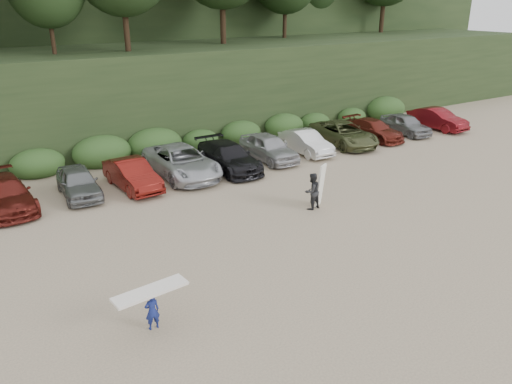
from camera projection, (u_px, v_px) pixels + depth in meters
ground at (265, 255)px, 18.91m from camera, size 120.00×120.00×0.00m
parked_cars at (200, 160)px, 27.65m from camera, size 39.96×6.04×1.63m
child_surfer at (151, 302)px, 14.41m from camera, size 2.25×0.84×1.32m
adult_surfer at (313, 191)px, 22.87m from camera, size 1.34×0.76×2.04m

